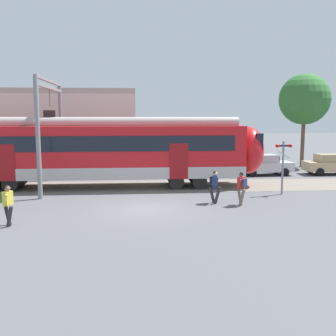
{
  "coord_description": "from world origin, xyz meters",
  "views": [
    {
      "loc": [
        -0.42,
        -18.26,
        4.39
      ],
      "look_at": [
        1.26,
        2.69,
        1.6
      ],
      "focal_mm": 42.0,
      "sensor_mm": 36.0,
      "label": 1
    }
  ],
  "objects_px": {
    "parked_car_tan": "(331,164)",
    "crossing_signal": "(283,159)",
    "pedestrian_yellow": "(7,202)",
    "pedestrian_red": "(241,186)",
    "pedestrian_navy": "(214,184)",
    "parked_car_silver": "(265,165)"
  },
  "relations": [
    {
      "from": "pedestrian_yellow",
      "to": "parked_car_silver",
      "type": "xyz_separation_m",
      "value": [
        14.69,
        12.61,
        -0.21
      ]
    },
    {
      "from": "pedestrian_navy",
      "to": "parked_car_silver",
      "type": "distance_m",
      "value": 10.77
    },
    {
      "from": "pedestrian_navy",
      "to": "parked_car_silver",
      "type": "height_order",
      "value": "pedestrian_navy"
    },
    {
      "from": "parked_car_silver",
      "to": "pedestrian_yellow",
      "type": "bearing_deg",
      "value": -139.35
    },
    {
      "from": "pedestrian_navy",
      "to": "pedestrian_red",
      "type": "bearing_deg",
      "value": -25.21
    },
    {
      "from": "pedestrian_yellow",
      "to": "parked_car_tan",
      "type": "bearing_deg",
      "value": 32.39
    },
    {
      "from": "pedestrian_yellow",
      "to": "pedestrian_red",
      "type": "relative_size",
      "value": 1.0
    },
    {
      "from": "pedestrian_red",
      "to": "parked_car_tan",
      "type": "bearing_deg",
      "value": 45.59
    },
    {
      "from": "pedestrian_red",
      "to": "crossing_signal",
      "type": "xyz_separation_m",
      "value": [
        3.02,
        2.51,
        1.02
      ]
    },
    {
      "from": "pedestrian_navy",
      "to": "crossing_signal",
      "type": "xyz_separation_m",
      "value": [
        4.26,
        1.93,
        1.02
      ]
    },
    {
      "from": "parked_car_tan",
      "to": "crossing_signal",
      "type": "relative_size",
      "value": 1.34
    },
    {
      "from": "pedestrian_yellow",
      "to": "pedestrian_red",
      "type": "xyz_separation_m",
      "value": [
        10.29,
        2.85,
        0.0
      ]
    },
    {
      "from": "pedestrian_navy",
      "to": "pedestrian_red",
      "type": "height_order",
      "value": "same"
    },
    {
      "from": "pedestrian_red",
      "to": "pedestrian_navy",
      "type": "bearing_deg",
      "value": 154.79
    },
    {
      "from": "pedestrian_yellow",
      "to": "pedestrian_red",
      "type": "height_order",
      "value": "same"
    },
    {
      "from": "pedestrian_navy",
      "to": "parked_car_silver",
      "type": "relative_size",
      "value": 0.41
    },
    {
      "from": "pedestrian_red",
      "to": "crossing_signal",
      "type": "relative_size",
      "value": 0.56
    },
    {
      "from": "pedestrian_red",
      "to": "parked_car_tan",
      "type": "relative_size",
      "value": 0.42
    },
    {
      "from": "pedestrian_red",
      "to": "crossing_signal",
      "type": "distance_m",
      "value": 4.06
    },
    {
      "from": "parked_car_silver",
      "to": "parked_car_tan",
      "type": "xyz_separation_m",
      "value": [
        5.12,
        -0.05,
        0.0
      ]
    },
    {
      "from": "pedestrian_navy",
      "to": "parked_car_silver",
      "type": "xyz_separation_m",
      "value": [
        5.63,
        9.18,
        -0.21
      ]
    },
    {
      "from": "pedestrian_red",
      "to": "parked_car_silver",
      "type": "xyz_separation_m",
      "value": [
        4.4,
        9.76,
        -0.21
      ]
    }
  ]
}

